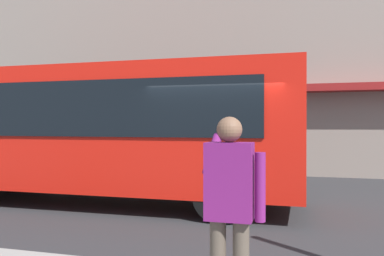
% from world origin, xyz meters
% --- Properties ---
extents(ground_plane, '(60.00, 60.00, 0.00)m').
position_xyz_m(ground_plane, '(0.00, 0.00, 0.00)').
color(ground_plane, '#2B2B2D').
extents(building_facade_far, '(28.00, 1.55, 12.00)m').
position_xyz_m(building_facade_far, '(-0.02, -6.80, 5.99)').
color(building_facade_far, gray).
rests_on(building_facade_far, ground_plane).
extents(red_bus, '(9.05, 2.54, 3.08)m').
position_xyz_m(red_bus, '(2.91, -0.30, 1.68)').
color(red_bus, red).
rests_on(red_bus, ground_plane).
extents(pedestrian_photographer, '(0.53, 0.52, 1.70)m').
position_xyz_m(pedestrian_photographer, '(-0.97, 4.52, 1.14)').
color(pedestrian_photographer, '#4C4238').
rests_on(pedestrian_photographer, sidewalk_curb).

